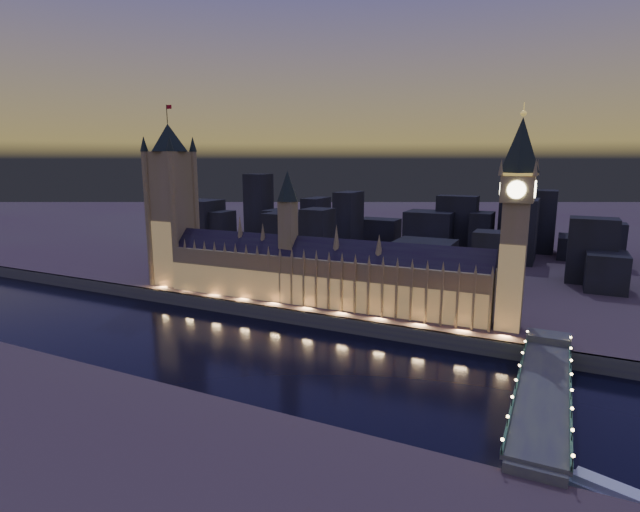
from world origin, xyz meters
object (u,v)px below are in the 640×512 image
at_px(westminster_bridge, 543,393).
at_px(river_boat, 613,495).
at_px(victoria_tower, 172,197).
at_px(elizabeth_tower, 517,207).
at_px(palace_of_westminster, 316,272).

relative_size(westminster_bridge, river_boat, 2.92).
bearing_deg(victoria_tower, elizabeth_tower, 0.00).
relative_size(palace_of_westminster, westminster_bridge, 1.79).
distance_m(victoria_tower, elizabeth_tower, 218.01).
xyz_separation_m(palace_of_westminster, river_boat, (148.13, -113.68, -24.81)).
bearing_deg(westminster_bridge, elizabeth_tower, 106.47).
height_order(palace_of_westminster, victoria_tower, victoria_tower).
xyz_separation_m(victoria_tower, westminster_bridge, (237.33, -65.37, -61.35)).
xyz_separation_m(victoria_tower, river_boat, (257.33, -113.85, -65.77)).
xyz_separation_m(victoria_tower, elizabeth_tower, (218.00, 0.00, 2.47)).
bearing_deg(palace_of_westminster, westminster_bridge, -26.97).
xyz_separation_m(palace_of_westminster, victoria_tower, (-109.20, 0.17, 40.96)).
height_order(westminster_bridge, river_boat, westminster_bridge).
distance_m(palace_of_westminster, westminster_bridge, 145.20).
bearing_deg(westminster_bridge, river_boat, -67.58).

